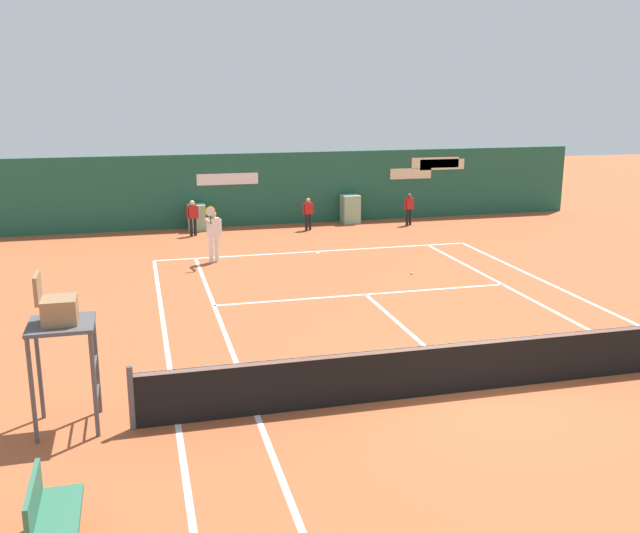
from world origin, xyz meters
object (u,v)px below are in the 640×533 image
(umpire_chair, at_px, (60,323))
(player_bench, at_px, (50,509))
(ball_kid_right_post, at_px, (193,216))
(ball_kid_left_post, at_px, (308,212))
(player_on_baseline, at_px, (213,232))
(ball_kid_centre_post, at_px, (409,207))
(tennis_ball_near_service_line, at_px, (412,273))

(umpire_chair, xyz_separation_m, player_bench, (0.06, -3.24, -1.25))
(ball_kid_right_post, height_order, ball_kid_left_post, ball_kid_right_post)
(player_bench, bearing_deg, ball_kid_right_post, 170.12)
(player_on_baseline, relative_size, ball_kid_right_post, 1.41)
(umpire_chair, relative_size, ball_kid_centre_post, 2.02)
(umpire_chair, height_order, ball_kid_right_post, umpire_chair)
(tennis_ball_near_service_line, bearing_deg, ball_kid_right_post, 128.05)
(tennis_ball_near_service_line, bearing_deg, player_bench, -129.05)
(ball_kid_left_post, height_order, tennis_ball_near_service_line, ball_kid_left_post)
(umpire_chair, height_order, ball_kid_centre_post, umpire_chair)
(umpire_chair, xyz_separation_m, ball_kid_right_post, (3.24, 15.03, -1.00))
(ball_kid_centre_post, relative_size, ball_kid_left_post, 1.02)
(player_on_baseline, height_order, tennis_ball_near_service_line, player_on_baseline)
(ball_kid_right_post, distance_m, tennis_ball_near_service_line, 9.30)
(ball_kid_left_post, distance_m, tennis_ball_near_service_line, 7.46)
(umpire_chair, xyz_separation_m, ball_kid_centre_post, (11.71, 15.03, -1.02))
(ball_kid_left_post, xyz_separation_m, tennis_ball_near_service_line, (1.36, -7.30, -0.68))
(ball_kid_centre_post, relative_size, ball_kid_right_post, 0.96)
(tennis_ball_near_service_line, bearing_deg, umpire_chair, -139.21)
(ball_kid_right_post, bearing_deg, player_bench, 69.10)
(player_bench, height_order, ball_kid_left_post, ball_kid_left_post)
(player_bench, relative_size, ball_kid_right_post, 0.90)
(player_on_baseline, bearing_deg, tennis_ball_near_service_line, 141.07)
(umpire_chair, relative_size, tennis_ball_near_service_line, 37.76)
(umpire_chair, relative_size, player_on_baseline, 1.38)
(player_on_baseline, relative_size, tennis_ball_near_service_line, 27.43)
(ball_kid_left_post, bearing_deg, ball_kid_centre_post, -177.60)
(player_bench, distance_m, ball_kid_centre_post, 21.68)
(ball_kid_left_post, bearing_deg, player_bench, 69.97)
(player_bench, relative_size, player_on_baseline, 0.63)
(ball_kid_centre_post, bearing_deg, tennis_ball_near_service_line, 60.95)
(player_bench, height_order, ball_kid_right_post, ball_kid_right_post)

